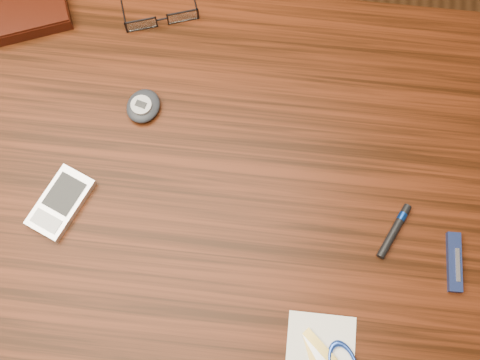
{
  "coord_description": "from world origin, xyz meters",
  "views": [
    {
      "loc": [
        0.06,
        -0.24,
        1.57
      ],
      "look_at": [
        0.03,
        0.02,
        0.76
      ],
      "focal_mm": 45.0,
      "sensor_mm": 36.0,
      "label": 1
    }
  ],
  "objects_px": {
    "pedometer": "(143,106)",
    "desk": "(222,215)",
    "wallet_and_card": "(28,7)",
    "pda_phone": "(61,203)",
    "notepad_keys": "(332,360)",
    "eyeglasses": "(161,17)",
    "pocket_knife": "(454,262)"
  },
  "relations": [
    {
      "from": "pedometer",
      "to": "desk",
      "type": "bearing_deg",
      "value": -43.77
    },
    {
      "from": "desk",
      "to": "wallet_and_card",
      "type": "distance_m",
      "value": 0.45
    },
    {
      "from": "pda_phone",
      "to": "notepad_keys",
      "type": "bearing_deg",
      "value": -23.29
    },
    {
      "from": "pda_phone",
      "to": "eyeglasses",
      "type": "bearing_deg",
      "value": 72.84
    },
    {
      "from": "eyeglasses",
      "to": "pda_phone",
      "type": "height_order",
      "value": "eyeglasses"
    },
    {
      "from": "notepad_keys",
      "to": "pocket_knife",
      "type": "bearing_deg",
      "value": 42.91
    },
    {
      "from": "pda_phone",
      "to": "pedometer",
      "type": "relative_size",
      "value": 1.69
    },
    {
      "from": "pedometer",
      "to": "pocket_knife",
      "type": "bearing_deg",
      "value": -21.65
    },
    {
      "from": "wallet_and_card",
      "to": "notepad_keys",
      "type": "height_order",
      "value": "wallet_and_card"
    },
    {
      "from": "notepad_keys",
      "to": "pocket_knife",
      "type": "distance_m",
      "value": 0.22
    },
    {
      "from": "desk",
      "to": "pocket_knife",
      "type": "height_order",
      "value": "pocket_knife"
    },
    {
      "from": "eyeglasses",
      "to": "notepad_keys",
      "type": "relative_size",
      "value": 1.37
    },
    {
      "from": "wallet_and_card",
      "to": "pocket_knife",
      "type": "bearing_deg",
      "value": -26.36
    },
    {
      "from": "wallet_and_card",
      "to": "notepad_keys",
      "type": "xyz_separation_m",
      "value": [
        0.51,
        -0.48,
        -0.01
      ]
    },
    {
      "from": "eyeglasses",
      "to": "pda_phone",
      "type": "relative_size",
      "value": 1.34
    },
    {
      "from": "desk",
      "to": "pedometer",
      "type": "distance_m",
      "value": 0.21
    },
    {
      "from": "pda_phone",
      "to": "notepad_keys",
      "type": "xyz_separation_m",
      "value": [
        0.4,
        -0.17,
        -0.0
      ]
    },
    {
      "from": "desk",
      "to": "wallet_and_card",
      "type": "bearing_deg",
      "value": 141.0
    },
    {
      "from": "pda_phone",
      "to": "desk",
      "type": "bearing_deg",
      "value": 9.17
    },
    {
      "from": "desk",
      "to": "eyeglasses",
      "type": "height_order",
      "value": "eyeglasses"
    },
    {
      "from": "eyeglasses",
      "to": "notepad_keys",
      "type": "distance_m",
      "value": 0.57
    },
    {
      "from": "eyeglasses",
      "to": "notepad_keys",
      "type": "bearing_deg",
      "value": -58.26
    },
    {
      "from": "desk",
      "to": "eyeglasses",
      "type": "relative_size",
      "value": 6.62
    },
    {
      "from": "wallet_and_card",
      "to": "pocket_knife",
      "type": "distance_m",
      "value": 0.74
    },
    {
      "from": "notepad_keys",
      "to": "pda_phone",
      "type": "bearing_deg",
      "value": 156.71
    },
    {
      "from": "eyeglasses",
      "to": "pedometer",
      "type": "bearing_deg",
      "value": -91.58
    },
    {
      "from": "pocket_knife",
      "to": "pda_phone",
      "type": "bearing_deg",
      "value": 177.6
    },
    {
      "from": "wallet_and_card",
      "to": "eyeglasses",
      "type": "height_order",
      "value": "same"
    },
    {
      "from": "pocket_knife",
      "to": "notepad_keys",
      "type": "bearing_deg",
      "value": -137.09
    },
    {
      "from": "wallet_and_card",
      "to": "pda_phone",
      "type": "bearing_deg",
      "value": -69.72
    },
    {
      "from": "wallet_and_card",
      "to": "notepad_keys",
      "type": "relative_size",
      "value": 1.64
    },
    {
      "from": "pda_phone",
      "to": "pocket_knife",
      "type": "height_order",
      "value": "pda_phone"
    }
  ]
}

